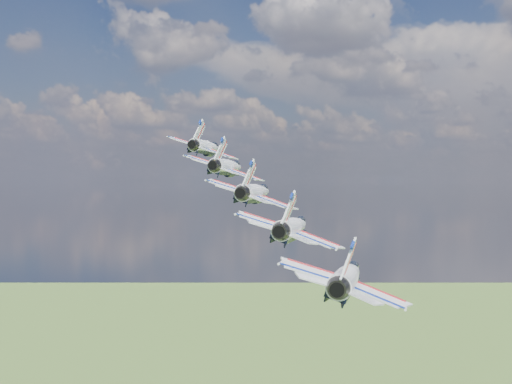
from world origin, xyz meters
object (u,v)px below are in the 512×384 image
Objects in this scene: jet_2 at (256,192)px; jet_3 at (294,227)px; jet_4 at (348,276)px; jet_0 at (207,147)px; jet_1 at (228,166)px.

jet_2 is 11.91m from jet_3.
jet_2 is at bearing 119.53° from jet_4.
jet_0 is 35.72m from jet_3.
jet_2 reaches higher than jet_4.
jet_0 is 1.00× the size of jet_4.
jet_1 reaches higher than jet_3.
jet_3 reaches higher than jet_4.
jet_0 is 1.00× the size of jet_1.
jet_1 is at bearing 119.53° from jet_2.
jet_2 is 23.81m from jet_4.
jet_1 is 1.00× the size of jet_3.
jet_1 reaches higher than jet_4.
jet_0 is 1.00× the size of jet_2.
jet_1 is 11.91m from jet_2.
jet_0 is at bearing 119.53° from jet_2.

